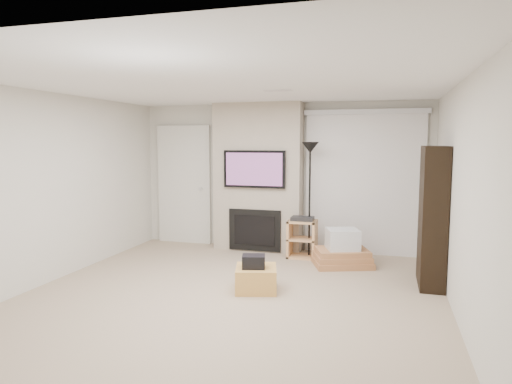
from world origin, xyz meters
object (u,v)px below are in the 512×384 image
(av_stand, at_px, (302,236))
(box_stack, at_px, (342,252))
(bookshelf, at_px, (433,217))
(ottoman, at_px, (256,279))
(floor_lamp, at_px, (310,167))

(av_stand, relative_size, box_stack, 0.66)
(bookshelf, bearing_deg, av_stand, 152.93)
(ottoman, bearing_deg, floor_lamp, 79.00)
(floor_lamp, xyz_separation_m, av_stand, (-0.10, -0.06, -1.11))
(floor_lamp, distance_m, bookshelf, 2.10)
(ottoman, relative_size, bookshelf, 0.28)
(av_stand, bearing_deg, bookshelf, -27.07)
(ottoman, distance_m, floor_lamp, 2.28)
(floor_lamp, relative_size, box_stack, 1.86)
(floor_lamp, height_order, box_stack, floor_lamp)
(box_stack, xyz_separation_m, bookshelf, (1.19, -0.62, 0.69))
(ottoman, bearing_deg, av_stand, 81.77)
(av_stand, xyz_separation_m, bookshelf, (1.85, -0.95, 0.55))
(floor_lamp, height_order, bookshelf, floor_lamp)
(ottoman, height_order, av_stand, av_stand)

